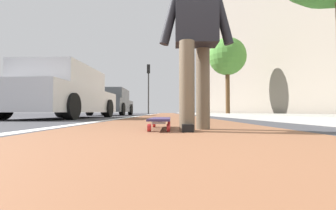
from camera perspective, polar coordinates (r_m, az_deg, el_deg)
The scene contains 11 objects.
ground_plane at distance 10.99m, azimuth -0.07°, elevation -2.69°, with size 80.00×80.00×0.00m, color #38383D.
bike_lane_paint at distance 24.99m, azimuth -0.20°, elevation -2.18°, with size 56.00×2.35×0.00m, color brown.
lane_stripe_white at distance 21.03m, azimuth -3.80°, elevation -2.25°, with size 52.00×0.16×0.01m, color silver.
sidewalk_curb at distance 19.32m, azimuth 10.34°, elevation -2.10°, with size 52.00×3.20×0.11m, color #9E9B93.
building_facade at distance 24.65m, azimuth 14.41°, elevation 13.53°, with size 40.00×1.20×13.32m, color gray.
skateboard at distance 2.37m, azimuth -1.88°, elevation -3.71°, with size 0.84×0.22×0.11m.
skater_person at distance 2.36m, azimuth 6.82°, elevation 17.08°, with size 0.46×0.72×1.64m.
parked_car_near at distance 7.45m, azimuth -23.93°, elevation 2.45°, with size 4.67×2.06×1.47m.
parked_car_mid at distance 13.76m, azimuth -13.56°, elevation 0.57°, with size 4.27×1.93×1.50m.
traffic_light at distance 21.58m, azimuth -4.80°, elevation 6.11°, with size 0.33×0.28×4.56m.
street_tree_mid at distance 12.79m, azimuth 14.33°, elevation 11.32°, with size 1.94×1.94×4.06m.
Camera 1 is at (-0.99, 0.05, 0.17)m, focal length 24.91 mm.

